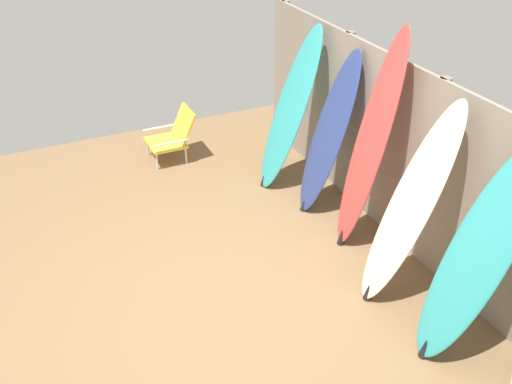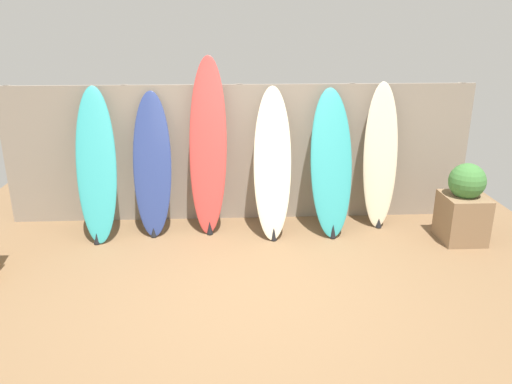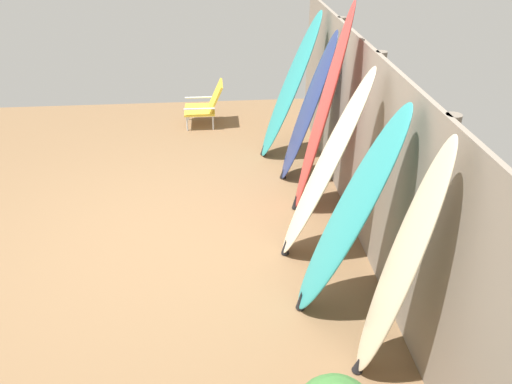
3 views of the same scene
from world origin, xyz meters
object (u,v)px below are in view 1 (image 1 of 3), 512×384
Objects in this scene: beach_chair at (174,135)px; surfboard_teal_4 at (476,258)px; surfboard_navy_1 at (329,135)px; surfboard_teal_0 at (290,110)px; surfboard_red_2 at (370,145)px; surfboard_cream_3 at (410,207)px.

surfboard_teal_4 is at bearing -3.41° from beach_chair.
surfboard_navy_1 is 2.23m from surfboard_teal_4.
surfboard_teal_0 reaches higher than beach_chair.
surfboard_cream_3 is at bearing -9.23° from surfboard_red_2.
surfboard_teal_4 is (2.22, -0.09, 0.02)m from surfboard_navy_1.
surfboard_teal_0 is at bearing -170.68° from surfboard_navy_1.
surfboard_red_2 is 0.82m from surfboard_cream_3.
surfboard_cream_3 is 3.45m from beach_chair.
surfboard_navy_1 reaches higher than beach_chair.
surfboard_cream_3 is at bearing -177.69° from surfboard_teal_4.
surfboard_teal_4 is at bearing -2.34° from surfboard_navy_1.
surfboard_navy_1 is at bearing 14.97° from beach_chair.
surfboard_navy_1 is (0.65, 0.11, -0.04)m from surfboard_teal_0.
surfboard_red_2 reaches higher than surfboard_cream_3.
surfboard_red_2 is 3.40× the size of beach_chair.
surfboard_red_2 is at bearing 170.77° from surfboard_cream_3.
surfboard_red_2 is 1.54m from surfboard_teal_4.
surfboard_red_2 is (0.70, 0.01, 0.21)m from surfboard_navy_1.
surfboard_teal_0 is 2.14m from surfboard_cream_3.
surfboard_teal_4 is (2.88, 0.02, -0.02)m from surfboard_teal_0.
surfboard_cream_3 is at bearing -0.69° from beach_chair.
surfboard_red_2 reaches higher than surfboard_teal_0.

